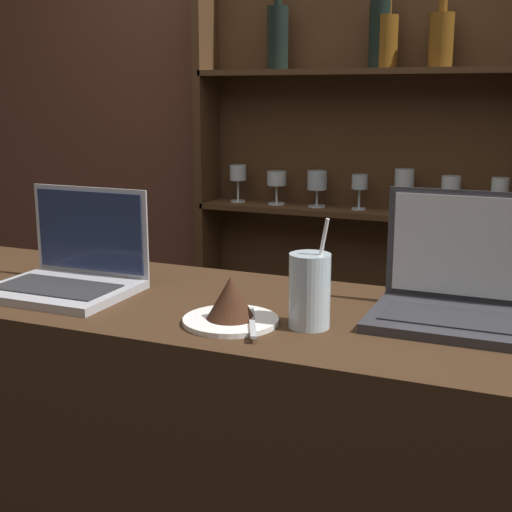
# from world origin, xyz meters

# --- Properties ---
(back_wall) EXTENTS (7.00, 0.06, 2.70)m
(back_wall) POSITION_xyz_m (0.00, 1.54, 1.35)
(back_wall) COLOR brown
(back_wall) RESTS_ON ground_plane
(back_shelf) EXTENTS (1.21, 0.18, 1.92)m
(back_shelf) POSITION_xyz_m (-0.06, 1.46, 1.02)
(back_shelf) COLOR #472D19
(back_shelf) RESTS_ON ground_plane
(laptop_near) EXTENTS (0.30, 0.24, 0.22)m
(laptop_near) POSITION_xyz_m (-0.39, 0.22, 1.09)
(laptop_near) COLOR #ADADB2
(laptop_near) RESTS_ON bar_counter
(laptop_far) EXTENTS (0.35, 0.23, 0.24)m
(laptop_far) POSITION_xyz_m (0.44, 0.34, 1.10)
(laptop_far) COLOR #333338
(laptop_far) RESTS_ON bar_counter
(cake_plate) EXTENTS (0.18, 0.18, 0.09)m
(cake_plate) POSITION_xyz_m (0.03, 0.15, 1.08)
(cake_plate) COLOR white
(cake_plate) RESTS_ON bar_counter
(water_glass) EXTENTS (0.08, 0.08, 0.21)m
(water_glass) POSITION_xyz_m (0.17, 0.18, 1.12)
(water_glass) COLOR silver
(water_glass) RESTS_ON bar_counter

